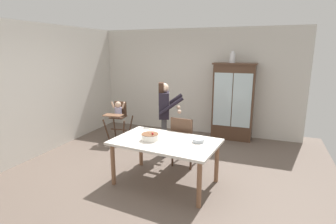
{
  "coord_description": "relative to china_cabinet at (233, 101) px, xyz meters",
  "views": [
    {
      "loc": [
        1.8,
        -4.13,
        2.17
      ],
      "look_at": [
        -0.05,
        0.7,
        0.95
      ],
      "focal_mm": 28.39,
      "sensor_mm": 36.0,
      "label": 1
    }
  ],
  "objects": [
    {
      "name": "ground_plane",
      "position": [
        -1.01,
        -2.37,
        -0.94
      ],
      "size": [
        6.24,
        6.24,
        0.0
      ],
      "primitive_type": "plane",
      "color": "#66564C"
    },
    {
      "name": "serving_bowl",
      "position": [
        -0.19,
        -2.61,
        -0.17
      ],
      "size": [
        0.18,
        0.18,
        0.05
      ],
      "primitive_type": "cylinder",
      "color": "#B2BCC6",
      "rests_on": "dining_table"
    },
    {
      "name": "china_cabinet",
      "position": [
        0.0,
        0.0,
        0.0
      ],
      "size": [
        1.01,
        0.48,
        1.87
      ],
      "color": "#4C3323",
      "rests_on": "ground_plane"
    },
    {
      "name": "birthday_cake",
      "position": [
        -0.94,
        -2.79,
        -0.14
      ],
      "size": [
        0.28,
        0.28,
        0.19
      ],
      "color": "white",
      "rests_on": "dining_table"
    },
    {
      "name": "dining_table",
      "position": [
        -0.7,
        -2.73,
        -0.28
      ],
      "size": [
        1.76,
        1.18,
        0.74
      ],
      "color": "silver",
      "rests_on": "ground_plane"
    },
    {
      "name": "high_chair_with_toddler",
      "position": [
        -2.58,
        -1.08,
        -0.28
      ],
      "size": [
        0.64,
        0.74,
        0.95
      ],
      "rotation": [
        0.0,
        0.0,
        0.12
      ],
      "color": "#4C3323",
      "rests_on": "ground_plane"
    },
    {
      "name": "adult_person",
      "position": [
        -1.15,
        -1.63,
        0.03
      ],
      "size": [
        0.63,
        0.62,
        1.53
      ],
      "rotation": [
        0.0,
        0.0,
        1.94
      ],
      "color": "#47474C",
      "rests_on": "ground_plane"
    },
    {
      "name": "ceramic_vase",
      "position": [
        -0.07,
        0.0,
        1.05
      ],
      "size": [
        0.13,
        0.13,
        0.27
      ],
      "color": "white",
      "rests_on": "china_cabinet"
    },
    {
      "name": "wall_back",
      "position": [
        -1.01,
        0.26,
        0.41
      ],
      "size": [
        5.32,
        0.06,
        2.7
      ],
      "primitive_type": "cube",
      "color": "beige",
      "rests_on": "ground_plane"
    },
    {
      "name": "wall_left",
      "position": [
        -3.64,
        -2.37,
        0.41
      ],
      "size": [
        0.06,
        5.32,
        2.7
      ],
      "primitive_type": "cube",
      "color": "beige",
      "rests_on": "ground_plane"
    },
    {
      "name": "dining_chair_far_side",
      "position": [
        -0.63,
        -2.0,
        -0.38
      ],
      "size": [
        0.47,
        0.47,
        0.96
      ],
      "rotation": [
        0.0,
        0.0,
        3.07
      ],
      "color": "#4C3323",
      "rests_on": "ground_plane"
    }
  ]
}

